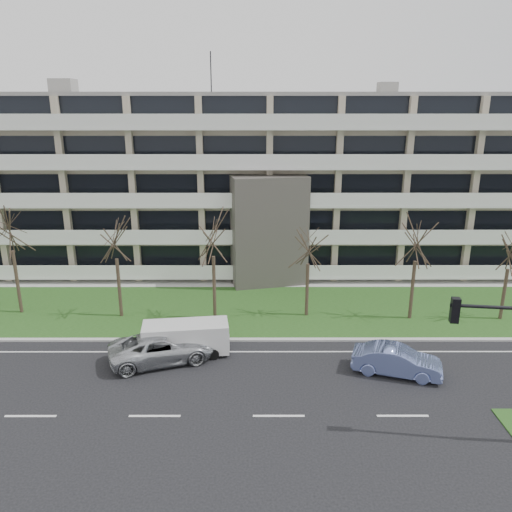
{
  "coord_description": "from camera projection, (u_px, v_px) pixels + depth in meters",
  "views": [
    {
      "loc": [
        -1.12,
        -20.74,
        14.47
      ],
      "look_at": [
        -1.08,
        10.0,
        5.02
      ],
      "focal_mm": 35.0,
      "sensor_mm": 36.0,
      "label": 1
    }
  ],
  "objects": [
    {
      "name": "ground",
      "position": [
        279.0,
        416.0,
        24.08
      ],
      "size": [
        160.0,
        160.0,
        0.0
      ],
      "primitive_type": "plane",
      "color": "black",
      "rests_on": "ground"
    },
    {
      "name": "tree_1",
      "position": [
        9.0,
        225.0,
        34.05
      ],
      "size": [
        4.16,
        4.16,
        8.31
      ],
      "color": "#382B21",
      "rests_on": "ground"
    },
    {
      "name": "tree_4",
      "position": [
        309.0,
        243.0,
        33.89
      ],
      "size": [
        3.44,
        3.44,
        6.89
      ],
      "color": "#382B21",
      "rests_on": "ground"
    },
    {
      "name": "tree_6",
      "position": [
        511.0,
        249.0,
        33.34
      ],
      "size": [
        3.3,
        3.3,
        6.6
      ],
      "color": "#382B21",
      "rests_on": "ground"
    },
    {
      "name": "tree_5",
      "position": [
        417.0,
        238.0,
        33.23
      ],
      "size": [
        3.77,
        3.77,
        7.54
      ],
      "color": "#382B21",
      "rests_on": "ground"
    },
    {
      "name": "white_van",
      "position": [
        187.0,
        336.0,
        29.75
      ],
      "size": [
        5.26,
        2.56,
        1.96
      ],
      "rotation": [
        0.0,
        0.0,
        0.12
      ],
      "color": "silver",
      "rests_on": "ground"
    },
    {
      "name": "apartment_building",
      "position": [
        267.0,
        181.0,
        46.04
      ],
      "size": [
        60.5,
        15.1,
        18.75
      ],
      "color": "#B4A48C",
      "rests_on": "ground"
    },
    {
      "name": "tree_2",
      "position": [
        115.0,
        235.0,
        33.57
      ],
      "size": [
        3.82,
        3.82,
        7.65
      ],
      "color": "#382B21",
      "rests_on": "ground"
    },
    {
      "name": "tree_3",
      "position": [
        213.0,
        231.0,
        33.05
      ],
      "size": [
        4.09,
        4.09,
        8.18
      ],
      "color": "#382B21",
      "rests_on": "ground"
    },
    {
      "name": "sidewalk",
      "position": [
        269.0,
        283.0,
        41.75
      ],
      "size": [
        90.0,
        2.0,
        0.08
      ],
      "primitive_type": "cube",
      "color": "#B2B2AD",
      "rests_on": "ground"
    },
    {
      "name": "lane_edge_line",
      "position": [
        274.0,
        352.0,
        30.29
      ],
      "size": [
        90.0,
        0.12,
        0.01
      ],
      "primitive_type": "cube",
      "color": "white",
      "rests_on": "ground"
    },
    {
      "name": "grass_verge",
      "position": [
        271.0,
        309.0,
        36.49
      ],
      "size": [
        90.0,
        10.0,
        0.06
      ],
      "primitive_type": "cube",
      "color": "#1D4416",
      "rests_on": "ground"
    },
    {
      "name": "blue_sedan",
      "position": [
        397.0,
        361.0,
        27.62
      ],
      "size": [
        5.14,
        3.08,
        1.6
      ],
      "primitive_type": "imported",
      "rotation": [
        0.0,
        0.0,
        1.27
      ],
      "color": "#788AD1",
      "rests_on": "ground"
    },
    {
      "name": "curb",
      "position": [
        273.0,
        340.0,
        31.7
      ],
      "size": [
        90.0,
        0.35,
        0.12
      ],
      "primitive_type": "cube",
      "color": "#B2B2AD",
      "rests_on": "ground"
    },
    {
      "name": "silver_pickup",
      "position": [
        162.0,
        348.0,
        29.02
      ],
      "size": [
        6.66,
        4.62,
        1.69
      ],
      "primitive_type": "imported",
      "rotation": [
        0.0,
        0.0,
        1.9
      ],
      "color": "#B0B4B8",
      "rests_on": "ground"
    }
  ]
}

